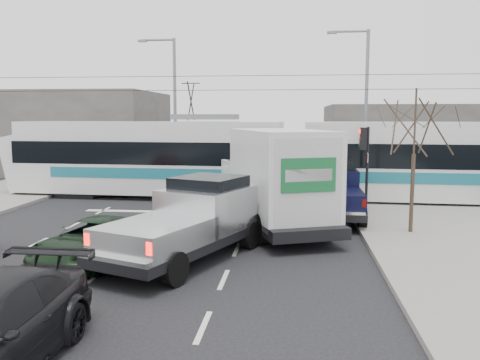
# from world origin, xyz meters

# --- Properties ---
(ground) EXTENTS (120.00, 120.00, 0.00)m
(ground) POSITION_xyz_m (0.00, 0.00, 0.00)
(ground) COLOR black
(ground) RESTS_ON ground
(sidewalk_right) EXTENTS (6.00, 60.00, 0.15)m
(sidewalk_right) POSITION_xyz_m (9.00, 0.00, 0.07)
(sidewalk_right) COLOR gray
(sidewalk_right) RESTS_ON ground
(rails) EXTENTS (60.00, 1.60, 0.03)m
(rails) POSITION_xyz_m (0.00, 10.00, 0.01)
(rails) COLOR #33302D
(rails) RESTS_ON ground
(building_left) EXTENTS (14.00, 10.00, 6.00)m
(building_left) POSITION_xyz_m (-14.00, 22.00, 3.00)
(building_left) COLOR slate
(building_left) RESTS_ON ground
(building_right) EXTENTS (12.00, 10.00, 5.00)m
(building_right) POSITION_xyz_m (12.00, 24.00, 2.50)
(building_right) COLOR slate
(building_right) RESTS_ON ground
(bare_tree) EXTENTS (2.40, 2.40, 5.00)m
(bare_tree) POSITION_xyz_m (7.60, 2.50, 3.79)
(bare_tree) COLOR #47382B
(bare_tree) RESTS_ON ground
(traffic_signal) EXTENTS (0.44, 0.44, 3.60)m
(traffic_signal) POSITION_xyz_m (6.47, 6.50, 2.74)
(traffic_signal) COLOR black
(traffic_signal) RESTS_ON ground
(street_lamp_near) EXTENTS (2.38, 0.25, 9.00)m
(street_lamp_near) POSITION_xyz_m (7.31, 14.00, 5.11)
(street_lamp_near) COLOR slate
(street_lamp_near) RESTS_ON ground
(street_lamp_far) EXTENTS (2.38, 0.25, 9.00)m
(street_lamp_far) POSITION_xyz_m (-4.19, 16.00, 5.11)
(street_lamp_far) COLOR slate
(street_lamp_far) RESTS_ON ground
(catenary) EXTENTS (60.00, 0.20, 7.00)m
(catenary) POSITION_xyz_m (0.00, 10.00, 3.88)
(catenary) COLOR black
(catenary) RESTS_ON ground
(tram) EXTENTS (28.74, 4.36, 5.84)m
(tram) POSITION_xyz_m (3.40, 9.70, 2.07)
(tram) COLOR silver
(tram) RESTS_ON ground
(silver_pickup) EXTENTS (4.45, 6.80, 2.34)m
(silver_pickup) POSITION_xyz_m (0.54, -0.96, 1.17)
(silver_pickup) COLOR black
(silver_pickup) RESTS_ON ground
(box_truck) EXTENTS (4.99, 7.87, 3.72)m
(box_truck) POSITION_xyz_m (2.82, 2.97, 1.84)
(box_truck) COLOR black
(box_truck) RESTS_ON ground
(navy_pickup) EXTENTS (2.19, 5.49, 2.30)m
(navy_pickup) POSITION_xyz_m (5.12, 5.38, 1.14)
(navy_pickup) COLOR black
(navy_pickup) RESTS_ON ground
(green_car) EXTENTS (2.90, 4.76, 1.23)m
(green_car) POSITION_xyz_m (-2.26, -1.72, 0.62)
(green_car) COLOR black
(green_car) RESTS_ON ground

